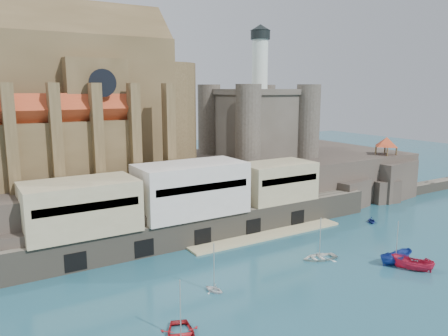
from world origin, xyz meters
TOP-DOWN VIEW (x-y plane):
  - ground at (0.00, 0.00)m, footprint 300.00×300.00m
  - promontory at (-0.19, 39.37)m, footprint 100.00×36.00m
  - quay at (-10.19, 23.07)m, footprint 70.00×12.00m
  - church at (-24.13, 41.85)m, footprint 47.00×25.93m
  - castle_keep at (16.08, 41.08)m, footprint 21.20×21.20m
  - rock_outcrop at (42.00, 25.84)m, footprint 14.50×10.50m
  - pavilion at (42.00, 26.00)m, footprint 6.40×6.40m
  - boat_2 at (10.57, -1.46)m, footprint 2.42×2.36m
  - boat_4 at (-16.59, 4.55)m, footprint 2.73×2.18m
  - boat_5 at (10.66, -4.15)m, footprint 2.98×3.00m
  - boat_6 at (2.26, 5.58)m, footprint 1.93×4.06m
  - boat_7 at (23.39, 13.72)m, footprint 2.81×2.60m

SIDE VIEW (x-z plane):
  - ground at x=0.00m, z-range 0.00..0.00m
  - boat_2 at x=10.57m, z-range -2.87..2.87m
  - boat_4 at x=-16.59m, z-range -1.38..1.38m
  - boat_5 at x=10.66m, z-range -2.86..2.86m
  - boat_6 at x=2.26m, z-range -2.73..2.73m
  - boat_7 at x=23.39m, z-range -1.39..1.39m
  - rock_outcrop at x=42.00m, z-range -0.33..8.37m
  - promontory at x=-0.19m, z-range -0.08..9.92m
  - quay at x=-10.19m, z-range -0.46..12.59m
  - pavilion at x=42.00m, z-range 10.03..15.43m
  - castle_keep at x=16.08m, z-range 3.66..32.96m
  - church at x=-24.13m, z-range 6.88..37.38m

